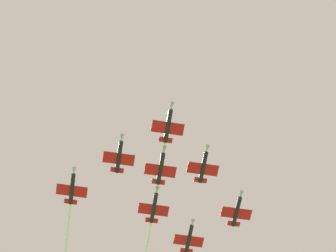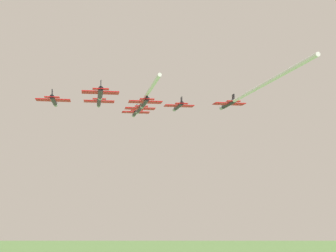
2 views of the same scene
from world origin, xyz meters
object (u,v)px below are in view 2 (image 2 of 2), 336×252
at_px(jet_port_inner, 99,102).
at_px(jet_center_rear, 247,94).
at_px(jet_lead, 141,104).
at_px(jet_starboard_outer, 54,100).
at_px(jet_port_outer, 140,109).
at_px(jet_starboard_trail, 100,93).
at_px(jet_starboard_inner, 178,106).
at_px(jet_port_trail, 145,102).

relative_size(jet_port_inner, jet_center_rear, 0.22).
xyz_separation_m(jet_lead, jet_center_rear, (-18.37, -28.82, -0.65)).
bearing_deg(jet_starboard_outer, jet_lead, 17.12).
distance_m(jet_port_outer, jet_starboard_trail, 26.50).
xyz_separation_m(jet_lead, jet_port_inner, (2.24, 13.03, 1.11)).
height_order(jet_port_outer, jet_starboard_outer, jet_port_outer).
bearing_deg(jet_center_rear, jet_starboard_trail, 174.31).
height_order(jet_starboard_inner, jet_port_trail, jet_starboard_inner).
height_order(jet_port_outer, jet_port_trail, jet_port_outer).
bearing_deg(jet_center_rear, jet_starboard_outer, 162.01).
relative_size(jet_starboard_outer, jet_center_rear, 0.22).
relative_size(jet_port_trail, jet_starboard_trail, 1.00).
height_order(jet_port_inner, jet_port_trail, jet_port_inner).
bearing_deg(jet_starboard_inner, jet_port_inner, 180.00).
xyz_separation_m(jet_lead, jet_starboard_inner, (7.06, -11.18, 0.48)).
distance_m(jet_center_rear, jet_starboard_trail, 37.21).
bearing_deg(jet_lead, jet_starboard_outer, -162.88).
height_order(jet_starboard_outer, jet_center_rear, jet_center_rear).
height_order(jet_lead, jet_center_rear, jet_lead).
bearing_deg(jet_port_trail, jet_starboard_inner, 50.19).
xyz_separation_m(jet_center_rear, jet_port_trail, (8.49, 26.86, -0.63)).
relative_size(jet_lead, jet_starboard_trail, 4.68).
bearing_deg(jet_starboard_trail, jet_lead, 58.25).
bearing_deg(jet_starboard_trail, jet_port_trail, 38.66).
relative_size(jet_port_outer, jet_starboard_trail, 1.00).
bearing_deg(jet_port_inner, jet_port_trail, -50.19).
xyz_separation_m(jet_lead, jet_starboard_trail, (-21.97, 8.21, -1.03)).
xyz_separation_m(jet_port_inner, jet_port_outer, (1.20, -12.35, -2.02)).
height_order(jet_port_outer, jet_center_rear, jet_center_rear).
bearing_deg(jet_center_rear, jet_starboard_inner, 113.51).
bearing_deg(jet_starboard_outer, jet_starboard_inner, 18.43).
distance_m(jet_starboard_inner, jet_starboard_outer, 39.06).
distance_m(jet_starboard_inner, jet_center_rear, 30.97).
xyz_separation_m(jet_port_trail, jet_starboard_trail, (-12.09, 10.18, 0.26)).
xyz_separation_m(jet_starboard_inner, jet_starboard_outer, (-19.33, 33.91, -1.56)).
height_order(jet_port_outer, jet_starboard_trail, jet_port_outer).
height_order(jet_lead, jet_port_inner, jet_port_inner).
xyz_separation_m(jet_starboard_outer, jet_starboard_trail, (-9.70, -14.51, 0.05)).
distance_m(jet_port_outer, jet_center_rear, 36.69).
distance_m(jet_starboard_inner, jet_starboard_trail, 34.94).
height_order(jet_port_inner, jet_starboard_inner, jet_port_inner).
bearing_deg(jet_port_inner, jet_starboard_outer, -135.00).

